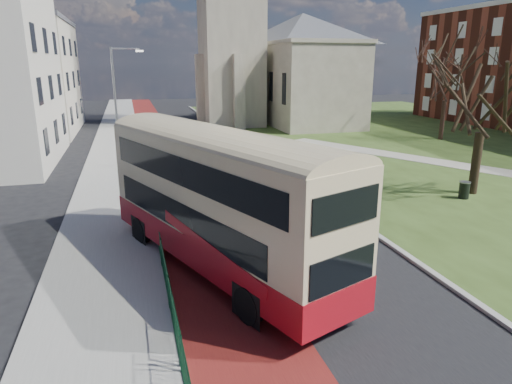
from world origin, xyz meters
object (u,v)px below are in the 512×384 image
object	(u,v)px
streetlamp	(118,102)
litter_bin	(464,190)
winter_tree_near	(487,82)
winter_tree_far	(448,69)
bus	(217,195)

from	to	relation	value
streetlamp	litter_bin	xyz separation A→B (m)	(17.83, -12.70, -4.08)
winter_tree_near	winter_tree_far	world-z (taller)	winter_tree_far
winter_tree_far	streetlamp	bearing A→B (deg)	-171.20
streetlamp	bus	bearing A→B (deg)	-79.21
streetlamp	winter_tree_far	world-z (taller)	winter_tree_far
streetlamp	winter_tree_near	xyz separation A→B (m)	(19.01, -11.97, 1.57)
streetlamp	winter_tree_near	size ratio (longest dim) A/B	0.90
winter_tree_near	litter_bin	distance (m)	5.82
streetlamp	winter_tree_near	bearing A→B (deg)	-32.21
bus	winter_tree_far	distance (m)	34.34
winter_tree_near	litter_bin	xyz separation A→B (m)	(-1.18, -0.73, -5.66)
winter_tree_far	litter_bin	size ratio (longest dim) A/B	10.10
bus	streetlamp	bearing A→B (deg)	79.25
winter_tree_far	bus	bearing A→B (deg)	-139.43
bus	litter_bin	xyz separation A→B (m)	(14.46, 4.96, -2.26)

